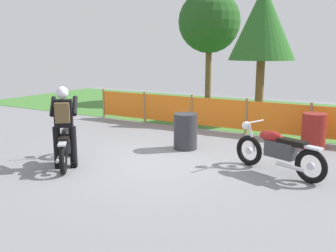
% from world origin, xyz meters
% --- Properties ---
extents(ground, '(24.00, 24.00, 0.02)m').
position_xyz_m(ground, '(0.00, 0.00, -0.01)').
color(ground, gray).
extents(grass_verge, '(24.00, 7.55, 0.01)m').
position_xyz_m(grass_verge, '(0.00, 7.34, 0.01)').
color(grass_verge, '#427A33').
rests_on(grass_verge, ground).
extents(barrier_fence, '(8.88, 0.08, 1.05)m').
position_xyz_m(barrier_fence, '(0.00, 3.56, 0.54)').
color(barrier_fence, '#997547').
rests_on(barrier_fence, ground).
extents(tree_leftmost, '(2.84, 2.84, 5.10)m').
position_xyz_m(tree_leftmost, '(-2.95, 9.46, 3.66)').
color(tree_leftmost, brown).
rests_on(tree_leftmost, ground).
extents(tree_near_left, '(2.20, 2.20, 4.52)m').
position_xyz_m(tree_near_left, '(0.58, 5.81, 3.26)').
color(tree_near_left, brown).
rests_on(tree_near_left, ground).
extents(motorcycle_lead, '(1.28, 1.52, 0.89)m').
position_xyz_m(motorcycle_lead, '(-1.50, -1.17, 0.43)').
color(motorcycle_lead, black).
rests_on(motorcycle_lead, ground).
extents(motorcycle_trailing, '(1.96, 0.90, 0.97)m').
position_xyz_m(motorcycle_trailing, '(2.53, 0.47, 0.47)').
color(motorcycle_trailing, black).
rests_on(motorcycle_trailing, ground).
extents(rider_lead, '(0.74, 0.78, 1.69)m').
position_xyz_m(rider_lead, '(-1.37, -1.33, 0.95)').
color(rider_lead, black).
rests_on(rider_lead, ground).
extents(oil_drum, '(0.58, 0.58, 0.88)m').
position_xyz_m(oil_drum, '(2.84, 2.85, 0.44)').
color(oil_drum, maroon).
rests_on(oil_drum, ground).
extents(spare_drum, '(0.58, 0.58, 0.88)m').
position_xyz_m(spare_drum, '(0.11, 1.22, 0.44)').
color(spare_drum, '#2D2D33').
rests_on(spare_drum, ground).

